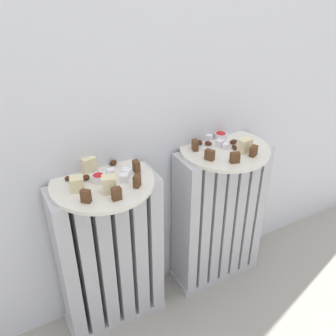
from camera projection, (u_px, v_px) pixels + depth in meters
radiator_left at (110, 257)px, 1.27m from camera, size 0.35×0.13×0.58m
radiator_right at (218, 218)px, 1.45m from camera, size 0.35×0.13×0.58m
plate_left at (102, 182)px, 1.11m from camera, size 0.31×0.31×0.01m
plate_right at (224, 149)px, 1.29m from camera, size 0.31×0.31×0.01m
dark_cake_slice_left_0 at (86, 196)px, 1.01m from camera, size 0.03×0.03×0.04m
dark_cake_slice_left_1 at (117, 194)px, 1.02m from camera, size 0.03×0.02×0.04m
dark_cake_slice_left_2 at (137, 181)px, 1.07m from camera, size 0.03×0.03×0.04m
dark_cake_slice_left_3 at (136, 166)px, 1.14m from camera, size 0.02×0.03×0.04m
marble_cake_slice_left_0 at (88, 164)px, 1.15m from camera, size 0.05×0.04×0.05m
marble_cake_slice_left_1 at (77, 184)px, 1.06m from camera, size 0.05×0.04×0.04m
marble_cake_slice_left_2 at (109, 185)px, 1.05m from camera, size 0.05×0.04×0.05m
turkish_delight_left_0 at (111, 172)px, 1.13m from camera, size 0.02×0.02×0.02m
turkish_delight_left_1 at (127, 173)px, 1.12m from camera, size 0.04×0.04×0.03m
turkish_delight_left_2 at (124, 178)px, 1.10m from camera, size 0.03×0.03×0.02m
medjool_date_left_0 at (86, 178)px, 1.11m from camera, size 0.03×0.02×0.02m
medjool_date_left_1 at (69, 178)px, 1.11m from camera, size 0.03×0.02×0.02m
medjool_date_left_2 at (113, 163)px, 1.18m from camera, size 0.03×0.03×0.02m
jam_bowl_left at (98, 178)px, 1.10m from camera, size 0.04×0.04×0.02m
dark_cake_slice_right_0 at (195, 145)px, 1.27m from camera, size 0.03×0.03×0.03m
dark_cake_slice_right_1 at (210, 155)px, 1.21m from camera, size 0.03×0.03×0.03m
dark_cake_slice_right_2 at (235, 158)px, 1.19m from camera, size 0.03×0.03×0.03m
dark_cake_slice_right_3 at (254, 151)px, 1.23m from camera, size 0.03×0.03×0.03m
marble_cake_slice_right_0 at (245, 145)px, 1.26m from camera, size 0.05×0.04×0.05m
turkish_delight_right_0 at (220, 143)px, 1.29m from camera, size 0.03×0.03×0.02m
turkish_delight_right_1 at (209, 138)px, 1.33m from camera, size 0.03×0.03×0.02m
turkish_delight_right_2 at (226, 146)px, 1.28m from camera, size 0.02×0.02×0.02m
medjool_date_right_0 at (233, 142)px, 1.31m from camera, size 0.03×0.02×0.02m
medjool_date_right_1 at (234, 147)px, 1.28m from camera, size 0.02×0.02×0.02m
medjool_date_right_2 at (200, 142)px, 1.30m from camera, size 0.02×0.03×0.02m
medjool_date_right_3 at (208, 143)px, 1.30m from camera, size 0.03×0.03×0.01m
jam_bowl_right at (221, 136)px, 1.34m from camera, size 0.04×0.04×0.02m
fork at (99, 177)px, 1.12m from camera, size 0.02×0.09×0.00m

